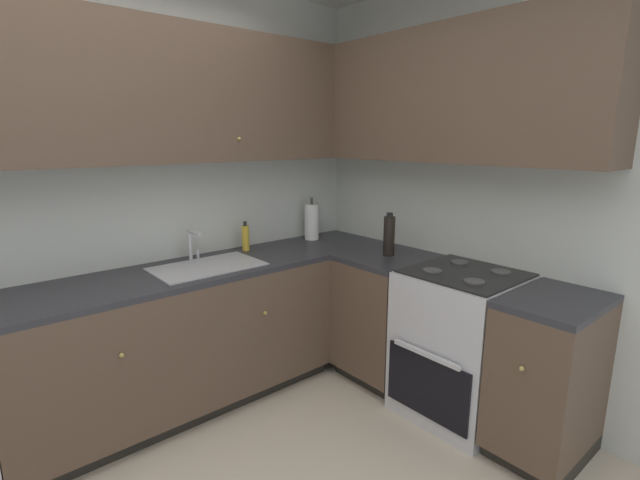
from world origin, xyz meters
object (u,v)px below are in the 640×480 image
(paper_towel_roll, at_px, (312,222))
(oil_bottle, at_px, (389,235))
(oven_range, at_px, (461,343))
(soap_bottle, at_px, (246,238))

(paper_towel_roll, bearing_deg, oil_bottle, -83.71)
(oven_range, height_order, soap_bottle, soap_bottle)
(paper_towel_roll, bearing_deg, oven_range, -85.66)
(paper_towel_roll, xyz_separation_m, oil_bottle, (0.08, -0.72, -0.00))
(oven_range, xyz_separation_m, paper_towel_roll, (-0.10, 1.30, 0.57))
(oven_range, relative_size, paper_towel_roll, 3.09)
(oven_range, distance_m, paper_towel_roll, 1.42)
(oven_range, bearing_deg, paper_towel_roll, 94.34)
(oil_bottle, bearing_deg, paper_towel_roll, 96.29)
(oil_bottle, bearing_deg, oven_range, -88.11)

